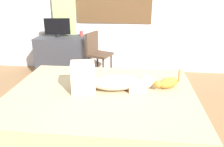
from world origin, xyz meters
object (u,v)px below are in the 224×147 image
(desk, at_px, (62,56))
(cup, at_px, (81,34))
(person_lying, at_px, (108,81))
(cat, at_px, (167,83))
(tv_monitor, at_px, (57,27))
(chair_by_desk, at_px, (97,52))
(bed, at_px, (102,112))

(desk, bearing_deg, cup, 16.77)
(person_lying, bearing_deg, cat, 9.66)
(tv_monitor, height_order, chair_by_desk, tv_monitor)
(desk, bearing_deg, bed, -60.28)
(bed, bearing_deg, chair_by_desk, 101.34)
(cat, bearing_deg, desk, 136.85)
(desk, height_order, tv_monitor, tv_monitor)
(bed, height_order, cup, cup)
(bed, distance_m, desk, 2.18)
(cat, bearing_deg, chair_by_desk, 124.83)
(cat, distance_m, tv_monitor, 2.55)
(person_lying, bearing_deg, cup, 111.46)
(bed, xyz_separation_m, tv_monitor, (-1.12, 1.89, 0.66))
(chair_by_desk, bearing_deg, cup, 143.71)
(bed, distance_m, person_lying, 0.39)
(desk, xyz_separation_m, tv_monitor, (-0.04, -0.00, 0.55))
(cat, xyz_separation_m, cup, (-1.44, 1.83, 0.19))
(person_lying, xyz_separation_m, cup, (-0.76, 1.94, 0.15))
(cup, relative_size, chair_by_desk, 0.11)
(person_lying, height_order, tv_monitor, tv_monitor)
(cat, height_order, tv_monitor, tv_monitor)
(bed, xyz_separation_m, cup, (-0.69, 2.01, 0.53))
(chair_by_desk, bearing_deg, cat, -55.17)
(desk, height_order, cup, cup)
(cat, relative_size, tv_monitor, 0.66)
(bed, bearing_deg, cat, 13.48)
(desk, height_order, chair_by_desk, chair_by_desk)
(cat, height_order, cup, cup)
(cat, height_order, chair_by_desk, chair_by_desk)
(person_lying, distance_m, chair_by_desk, 1.75)
(person_lying, xyz_separation_m, desk, (-1.15, 1.83, -0.27))
(person_lying, bearing_deg, tv_monitor, 123.14)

